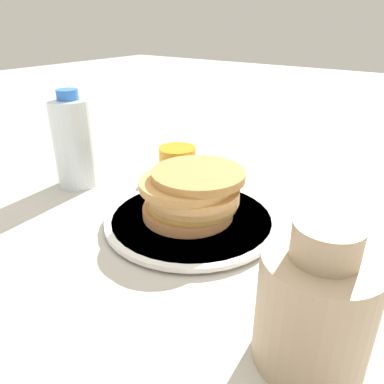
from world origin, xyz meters
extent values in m
plane|color=#BCB7AD|center=(0.00, 0.00, 0.00)|extent=(4.00, 4.00, 0.00)
cylinder|color=white|center=(0.01, 0.00, 0.01)|extent=(0.25, 0.25, 0.01)
cylinder|color=white|center=(0.01, 0.00, 0.01)|extent=(0.27, 0.27, 0.01)
cylinder|color=tan|center=(0.02, 0.00, 0.02)|extent=(0.14, 0.14, 0.02)
cylinder|color=tan|center=(0.02, -0.01, 0.03)|extent=(0.14, 0.14, 0.01)
cylinder|color=tan|center=(0.01, -0.01, 0.05)|extent=(0.14, 0.14, 0.01)
cylinder|color=#E0A968|center=(0.01, 0.00, 0.06)|extent=(0.14, 0.14, 0.01)
cylinder|color=tan|center=(0.02, 0.01, 0.07)|extent=(0.14, 0.14, 0.01)
cylinder|color=#BC8749|center=(0.01, -0.01, 0.08)|extent=(0.14, 0.14, 0.01)
cylinder|color=orange|center=(0.15, -0.14, 0.03)|extent=(0.08, 0.08, 0.06)
cylinder|color=tan|center=(-0.23, 0.14, 0.06)|extent=(0.11, 0.11, 0.11)
cylinder|color=tan|center=(-0.23, 0.14, 0.13)|extent=(0.06, 0.06, 0.03)
cylinder|color=silver|center=(0.28, 0.01, 0.08)|extent=(0.08, 0.08, 0.16)
cylinder|color=blue|center=(0.28, 0.01, 0.17)|extent=(0.04, 0.04, 0.02)
camera|label=1|loc=(-0.29, 0.42, 0.30)|focal=35.00mm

